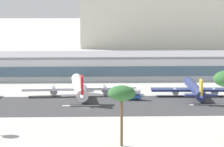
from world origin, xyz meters
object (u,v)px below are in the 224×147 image
at_px(airliner_red_tail_gate_1, 79,88).
at_px(airliner_gold_tail_gate_2, 195,89).
at_px(service_fuel_truck_0, 129,94).
at_px(distant_hotel_block, 169,17).
at_px(palm_tree_2, 122,94).
at_px(terminal_building, 127,65).

xyz_separation_m(airliner_red_tail_gate_1, airliner_gold_tail_gate_2, (40.66, -2.53, -0.43)).
relative_size(airliner_red_tail_gate_1, service_fuel_truck_0, 5.12).
xyz_separation_m(distant_hotel_block, airliner_red_tail_gate_1, (-58.03, -195.80, -17.60)).
bearing_deg(airliner_gold_tail_gate_2, palm_tree_2, 158.40).
bearing_deg(airliner_red_tail_gate_1, palm_tree_2, -174.60).
xyz_separation_m(distant_hotel_block, airliner_gold_tail_gate_2, (-17.38, -198.32, -18.03)).
bearing_deg(airliner_red_tail_gate_1, airliner_gold_tail_gate_2, -97.49).
bearing_deg(airliner_gold_tail_gate_2, terminal_building, 24.57).
relative_size(airliner_red_tail_gate_1, airliner_gold_tail_gate_2, 1.17).
bearing_deg(terminal_building, distant_hotel_block, 75.49).
xyz_separation_m(distant_hotel_block, palm_tree_2, (-46.76, -264.35, -8.11)).
bearing_deg(airliner_gold_tail_gate_2, service_fuel_truck_0, 105.92).
height_order(terminal_building, palm_tree_2, palm_tree_2).
bearing_deg(palm_tree_2, airliner_gold_tail_gate_2, 66.01).
xyz_separation_m(terminal_building, distant_hotel_block, (38.15, 147.37, 15.59)).
height_order(terminal_building, service_fuel_truck_0, terminal_building).
relative_size(terminal_building, airliner_gold_tail_gate_2, 4.05).
bearing_deg(service_fuel_truck_0, terminal_building, -79.35).
height_order(terminal_building, airliner_gold_tail_gate_2, terminal_building).
distance_m(airliner_red_tail_gate_1, palm_tree_2, 70.12).
distance_m(terminal_building, airliner_red_tail_gate_1, 52.39).
bearing_deg(palm_tree_2, service_fuel_truck_0, 84.62).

